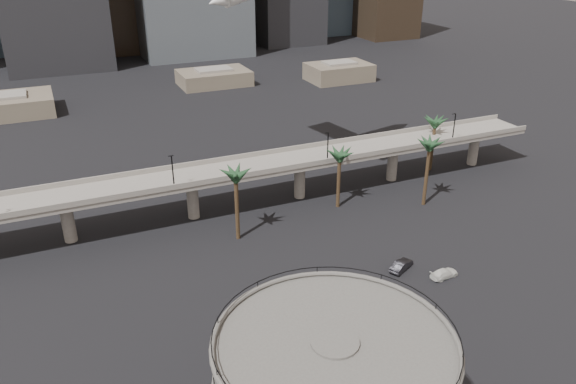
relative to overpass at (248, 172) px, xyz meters
name	(u,v)px	position (x,y,z in m)	size (l,w,h in m)	color
overpass	(248,172)	(0.00, 0.00, 0.00)	(130.00, 9.30, 14.70)	gray
palm_trees	(366,149)	(21.48, -7.53, 3.96)	(54.40, 18.40, 14.00)	#402C1B
low_buildings	(177,86)	(6.89, 87.30, -4.48)	(135.00, 27.50, 6.80)	brown
car_a	(381,330)	(2.94, -43.36, -6.62)	(1.70, 4.22, 1.44)	red
car_b	(401,265)	(14.51, -31.07, -6.53)	(1.72, 4.93, 1.62)	black
car_c	(444,273)	(19.41, -35.55, -6.64)	(1.95, 4.81, 1.40)	white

